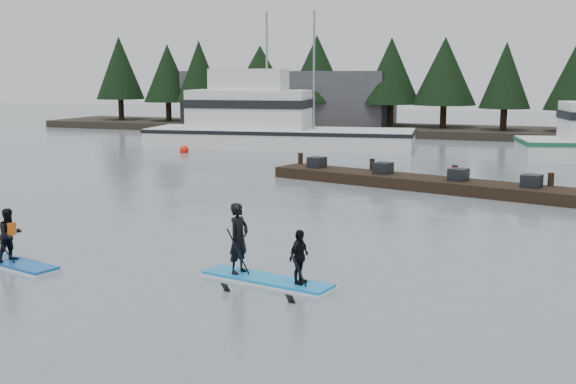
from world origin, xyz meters
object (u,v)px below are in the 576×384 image
(fishing_boat_large, at_px, (272,136))
(paddleboard_duo, at_px, (263,256))
(floating_dock, at_px, (425,183))
(paddleboard_solo, at_px, (10,244))

(fishing_boat_large, height_order, paddleboard_duo, fishing_boat_large)
(fishing_boat_large, height_order, floating_dock, fishing_boat_large)
(fishing_boat_large, height_order, paddleboard_solo, fishing_boat_large)
(paddleboard_solo, relative_size, paddleboard_duo, 0.92)
(paddleboard_solo, height_order, paddleboard_duo, paddleboard_duo)
(paddleboard_duo, bearing_deg, fishing_boat_large, 123.37)
(paddleboard_solo, bearing_deg, paddleboard_duo, 22.79)
(floating_dock, distance_m, paddleboard_duo, 15.21)
(floating_dock, xyz_separation_m, paddleboard_solo, (-7.88, -15.99, 0.30))
(fishing_boat_large, xyz_separation_m, floating_dock, (12.27, -13.47, -0.50))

